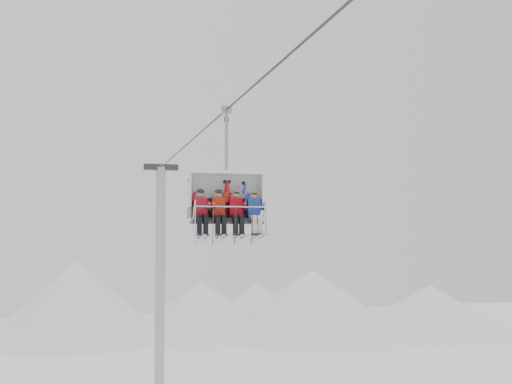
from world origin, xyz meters
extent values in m
cone|color=silver|center=(-5.00, 44.00, 3.50)|extent=(16.00, 16.00, 7.00)
cone|color=silver|center=(6.00, 43.00, 2.50)|extent=(14.00, 14.00, 5.00)
cone|color=silver|center=(16.00, 41.00, 3.00)|extent=(18.00, 18.00, 6.00)
cone|color=silver|center=(27.00, 39.00, 2.25)|extent=(16.00, 16.00, 4.50)
cone|color=silver|center=(12.00, 46.00, 2.25)|extent=(12.00, 12.00, 4.50)
cylinder|color=#A6A8AD|center=(0.00, 22.00, 6.65)|extent=(0.56, 0.56, 13.30)
cube|color=#323237|center=(0.00, 22.00, 13.30)|extent=(2.00, 0.35, 0.35)
cylinder|color=#323237|center=(0.00, 0.00, 13.30)|extent=(0.06, 50.00, 0.06)
cube|color=black|center=(0.00, 3.47, 9.95)|extent=(2.07, 0.55, 0.10)
cube|color=black|center=(0.00, 3.73, 10.30)|extent=(2.07, 0.10, 0.60)
cube|color=#323237|center=(0.00, 3.47, 9.86)|extent=(2.16, 0.60, 0.08)
cube|color=white|center=(0.00, 3.95, 10.68)|extent=(2.30, 0.10, 1.37)
cube|color=white|center=(0.00, 3.55, 11.36)|extent=(2.30, 0.90, 0.10)
cylinder|color=silver|center=(0.00, 2.92, 10.32)|extent=(2.10, 0.04, 0.04)
cylinder|color=silver|center=(0.00, 2.85, 9.45)|extent=(2.10, 0.04, 0.04)
cylinder|color=gray|center=(0.00, 3.57, 12.33)|extent=(0.10, 0.10, 1.94)
cube|color=gray|center=(0.00, 3.57, 13.30)|extent=(0.30, 0.18, 0.22)
cube|color=#A91423|center=(-0.81, 3.51, 10.32)|extent=(0.39, 0.26, 0.58)
sphere|color=tan|center=(-0.81, 3.47, 10.73)|extent=(0.22, 0.22, 0.22)
cube|color=black|center=(-0.90, 3.07, 9.77)|extent=(0.13, 0.15, 0.47)
cube|color=black|center=(-0.71, 3.07, 9.77)|extent=(0.13, 0.15, 0.47)
cube|color=#A9ABB2|center=(-0.90, 2.97, 9.39)|extent=(0.09, 1.69, 0.26)
cube|color=#A9ABB2|center=(-0.71, 2.97, 9.39)|extent=(0.09, 1.69, 0.26)
cube|color=red|center=(-0.26, 3.51, 10.32)|extent=(0.39, 0.26, 0.58)
sphere|color=tan|center=(-0.26, 3.47, 10.73)|extent=(0.22, 0.22, 0.22)
cube|color=black|center=(-0.36, 3.07, 9.77)|extent=(0.13, 0.15, 0.47)
cube|color=black|center=(-0.17, 3.07, 9.77)|extent=(0.13, 0.15, 0.47)
cube|color=#A9ABB2|center=(-0.36, 2.97, 9.39)|extent=(0.09, 1.69, 0.26)
cube|color=#A9ABB2|center=(-0.17, 2.97, 9.39)|extent=(0.09, 1.69, 0.26)
cube|color=#B10B16|center=(0.27, 3.51, 10.32)|extent=(0.39, 0.26, 0.58)
sphere|color=tan|center=(0.27, 3.47, 10.73)|extent=(0.22, 0.22, 0.22)
cube|color=black|center=(0.18, 3.07, 9.77)|extent=(0.13, 0.15, 0.47)
cube|color=black|center=(0.36, 3.07, 9.77)|extent=(0.13, 0.15, 0.47)
cube|color=#A9ABB2|center=(0.18, 2.97, 9.39)|extent=(0.09, 1.69, 0.26)
cube|color=#A9ABB2|center=(0.36, 2.97, 9.39)|extent=(0.09, 1.69, 0.26)
cube|color=#2040A5|center=(0.83, 3.51, 10.31)|extent=(0.38, 0.26, 0.57)
sphere|color=tan|center=(0.83, 3.47, 10.71)|extent=(0.21, 0.21, 0.21)
cube|color=beige|center=(0.74, 3.07, 9.77)|extent=(0.13, 0.15, 0.46)
cube|color=beige|center=(0.92, 3.07, 9.77)|extent=(0.13, 0.15, 0.46)
cube|color=#A9ABB2|center=(0.74, 2.97, 9.40)|extent=(0.09, 1.69, 0.26)
cube|color=#A9ABB2|center=(0.92, 2.97, 9.40)|extent=(0.09, 1.69, 0.26)
camera|label=1|loc=(-3.99, -15.35, 9.63)|focal=45.00mm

